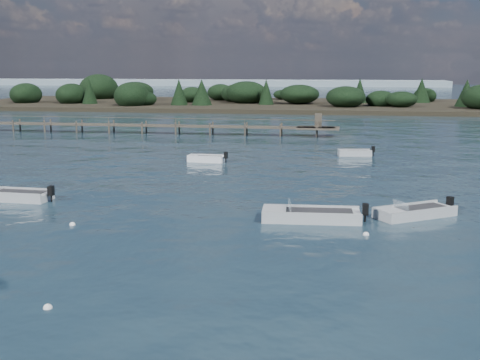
% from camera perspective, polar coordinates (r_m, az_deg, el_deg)
% --- Properties ---
extents(ground, '(400.00, 400.00, 0.00)m').
position_cam_1_polar(ground, '(84.37, 4.92, 5.11)').
color(ground, '#152733').
rests_on(ground, ground).
extents(dinghy_mid_white_a, '(5.75, 2.29, 1.33)m').
position_cam_1_polar(dinghy_mid_white_a, '(32.97, 6.73, -3.53)').
color(dinghy_mid_white_a, '#ABB0B3').
rests_on(dinghy_mid_white_a, ground).
extents(tender_far_white, '(3.54, 1.44, 1.20)m').
position_cam_1_polar(tender_far_white, '(52.70, -3.23, 1.91)').
color(tender_far_white, white).
rests_on(tender_far_white, ground).
extents(tender_far_grey_b, '(3.45, 1.65, 1.16)m').
position_cam_1_polar(tender_far_grey_b, '(57.24, 10.82, 2.44)').
color(tender_far_grey_b, '#ABB0B3').
rests_on(tender_far_grey_b, ground).
extents(dinghy_mid_white_b, '(4.77, 3.95, 1.23)m').
position_cam_1_polar(dinghy_mid_white_b, '(34.91, 16.22, -3.10)').
color(dinghy_mid_white_b, '#ABB0B3').
rests_on(dinghy_mid_white_b, ground).
extents(dinghy_mid_grey, '(5.03, 1.95, 1.26)m').
position_cam_1_polar(dinghy_mid_grey, '(40.28, -20.62, -1.53)').
color(dinghy_mid_grey, '#ABB0B3').
rests_on(dinghy_mid_grey, ground).
extents(buoy_a, '(0.32, 0.32, 0.32)m').
position_cam_1_polar(buoy_a, '(22.34, -17.76, -11.51)').
color(buoy_a, white).
rests_on(buoy_a, ground).
extents(buoy_b, '(0.32, 0.32, 0.32)m').
position_cam_1_polar(buoy_b, '(30.66, 11.86, -5.12)').
color(buoy_b, white).
rests_on(buoy_b, ground).
extents(buoy_c, '(0.32, 0.32, 0.32)m').
position_cam_1_polar(buoy_c, '(33.05, -15.61, -4.13)').
color(buoy_c, white).
rests_on(buoy_c, ground).
extents(jetty, '(64.50, 3.20, 3.40)m').
position_cam_1_polar(jetty, '(77.28, -12.11, 5.12)').
color(jetty, '#4D4539').
rests_on(jetty, ground).
extents(far_headland, '(190.00, 40.00, 5.80)m').
position_cam_1_polar(far_headland, '(125.35, 17.90, 7.38)').
color(far_headland, black).
rests_on(far_headland, ground).
extents(distant_haze, '(280.00, 20.00, 2.40)m').
position_cam_1_polar(distant_haze, '(271.44, -11.81, 8.81)').
color(distant_haze, '#7F939E').
rests_on(distant_haze, ground).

